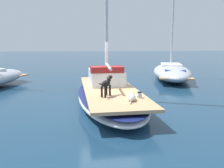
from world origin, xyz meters
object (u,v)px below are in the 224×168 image
at_px(moored_boat_starboard_side, 172,71).
at_px(dog_white, 131,97).
at_px(sailboat_main, 110,96).
at_px(dog_black, 106,84).
at_px(deck_winch, 140,95).

bearing_deg(moored_boat_starboard_side, dog_white, -116.36).
relative_size(sailboat_main, dog_white, 7.84).
relative_size(sailboat_main, dog_black, 8.63).
relative_size(sailboat_main, moored_boat_starboard_side, 0.88).
relative_size(dog_white, moored_boat_starboard_side, 0.11).
height_order(dog_black, moored_boat_starboard_side, moored_boat_starboard_side).
xyz_separation_m(sailboat_main, deck_winch, (0.85, -1.76, 0.42)).
bearing_deg(dog_white, sailboat_main, 104.28).
height_order(dog_black, dog_white, dog_black).
bearing_deg(deck_winch, dog_black, 161.40).
xyz_separation_m(dog_black, dog_white, (0.75, -0.67, -0.32)).
bearing_deg(dog_black, moored_boat_starboard_side, 57.59).
bearing_deg(sailboat_main, dog_white, -75.72).
xyz_separation_m(sailboat_main, moored_boat_starboard_side, (4.72, 6.38, 0.20)).
bearing_deg(deck_winch, moored_boat_starboard_side, 64.62).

